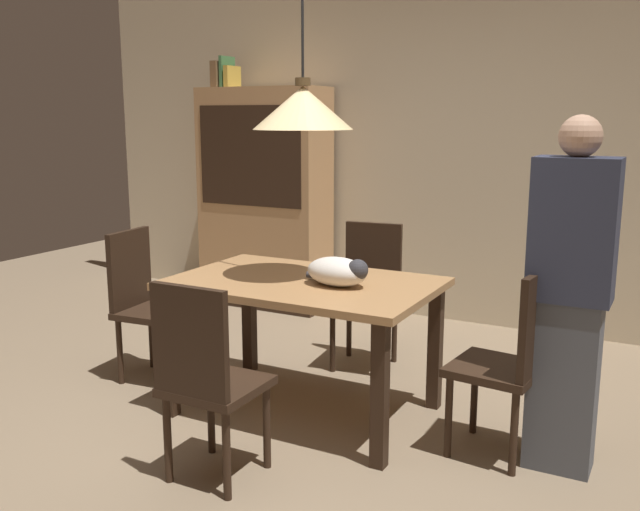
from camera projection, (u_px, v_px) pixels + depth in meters
name	position (u px, v px, depth m)	size (l,w,h in m)	color
ground	(255.00, 446.00, 3.51)	(10.00, 10.00, 0.00)	#847056
back_wall	(437.00, 138.00, 5.52)	(6.40, 0.10, 2.90)	beige
dining_table	(304.00, 298.00, 3.80)	(1.40, 0.90, 0.75)	#A87A4C
chair_far_back	(368.00, 288.00, 4.59)	(0.44, 0.44, 0.93)	black
chair_near_front	(206.00, 374.00, 3.06)	(0.40, 0.40, 0.93)	black
chair_right_side	(512.00, 356.00, 3.30)	(0.44, 0.44, 0.93)	black
chair_left_side	(145.00, 298.00, 4.34)	(0.43, 0.43, 0.93)	black
cat_sleeping	(339.00, 271.00, 3.64)	(0.39, 0.25, 0.16)	silver
pendant_lamp	(303.00, 107.00, 3.60)	(0.52, 0.52, 1.30)	beige
hutch_bookcase	(265.00, 203.00, 5.98)	(1.12, 0.45, 1.85)	tan
book_brown_thick	(221.00, 75.00, 5.97)	(0.06, 0.24, 0.22)	brown
book_green_slim	(227.00, 72.00, 5.93)	(0.03, 0.20, 0.26)	#427A4C
book_yellow_short	(232.00, 77.00, 5.92)	(0.04, 0.20, 0.18)	gold
person_standing	(569.00, 298.00, 3.15)	(0.36, 0.22, 1.63)	#4C515B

